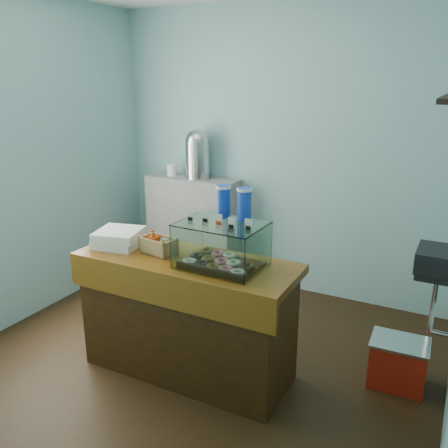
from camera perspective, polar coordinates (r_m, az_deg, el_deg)
The scene contains 9 objects.
ground at distance 3.94m, azimuth -2.29°, elevation -15.24°, with size 3.50×3.50×0.00m, color black.
room_shell at distance 3.34m, azimuth -2.19°, elevation 10.17°, with size 3.54×3.04×2.82m.
counter at distance 3.52m, azimuth -4.47°, elevation -10.90°, with size 1.60×0.60×0.90m.
back_shelf at distance 5.16m, azimuth -3.75°, elevation -0.42°, with size 1.00×0.32×1.10m, color #98989B.
display_case at distance 3.16m, azimuth -0.07°, elevation -2.07°, with size 0.57×0.43×0.52m.
condiment_crate at distance 3.44m, azimuth -7.95°, elevation -2.53°, with size 0.27×0.19×0.17m.
pastry_boxes at distance 3.64m, azimuth -12.53°, elevation -1.64°, with size 0.39×0.38×0.13m.
coffee_urn at distance 4.94m, azimuth -3.22°, elevation 8.55°, with size 0.28×0.28×0.51m.
red_cooler at distance 3.72m, azimuth 20.18°, elevation -15.40°, with size 0.41×0.32×0.35m.
Camera 1 is at (1.67, -2.87, 2.12)m, focal length 38.00 mm.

